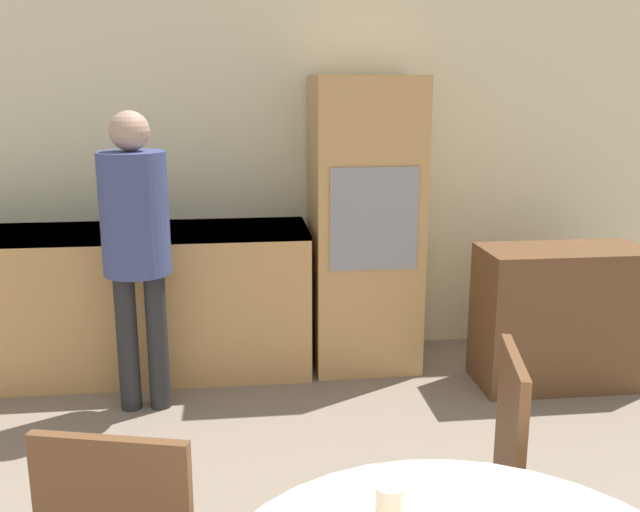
% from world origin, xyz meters
% --- Properties ---
extents(wall_back, '(6.07, 0.05, 2.60)m').
position_xyz_m(wall_back, '(0.00, 4.70, 1.30)').
color(wall_back, beige).
rests_on(wall_back, ground_plane).
extents(kitchen_counter, '(2.36, 0.60, 0.90)m').
position_xyz_m(kitchen_counter, '(-1.00, 4.36, 0.46)').
color(kitchen_counter, tan).
rests_on(kitchen_counter, ground_plane).
extents(oven_unit, '(0.64, 0.59, 1.79)m').
position_xyz_m(oven_unit, '(0.54, 4.37, 0.90)').
color(oven_unit, tan).
rests_on(oven_unit, ground_plane).
extents(sideboard, '(0.97, 0.45, 0.82)m').
position_xyz_m(sideboard, '(1.63, 3.89, 0.41)').
color(sideboard, brown).
rests_on(sideboard, ground_plane).
extents(chair_far_right, '(0.48, 0.48, 0.97)m').
position_xyz_m(chair_far_right, '(0.46, 2.00, 0.54)').
color(chair_far_right, brown).
rests_on(chair_far_right, ground_plane).
extents(person_standing, '(0.35, 0.35, 1.61)m').
position_xyz_m(person_standing, '(-0.77, 3.84, 0.99)').
color(person_standing, '#262628').
rests_on(person_standing, ground_plane).
extents(cup, '(0.07, 0.07, 0.09)m').
position_xyz_m(cup, '(0.08, 1.52, 0.82)').
color(cup, beige).
rests_on(cup, dining_table).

